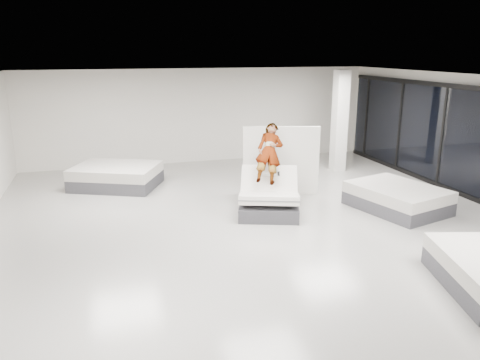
{
  "coord_description": "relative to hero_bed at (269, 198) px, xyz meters",
  "views": [
    {
      "loc": [
        -3.2,
        -8.85,
        3.8
      ],
      "look_at": [
        -0.39,
        0.78,
        1.0
      ],
      "focal_mm": 35.0,
      "sensor_mm": 36.0,
      "label": 1
    }
  ],
  "objects": [
    {
      "name": "room",
      "position": [
        -0.48,
        -1.27,
        1.26
      ],
      "size": [
        14.0,
        14.04,
        3.2
      ],
      "color": "#A5A39C",
      "rests_on": "ground"
    },
    {
      "name": "hero_bed",
      "position": [
        0.0,
        0.0,
        0.0
      ],
      "size": [
        1.91,
        2.18,
        1.12
      ],
      "color": "#3E3D43",
      "rests_on": "floor"
    },
    {
      "name": "person",
      "position": [
        0.11,
        0.3,
        0.84
      ],
      "size": [
        1.11,
        1.66,
        1.52
      ],
      "primitive_type": "imported",
      "rotation": [
        0.79,
        0.0,
        -0.34
      ],
      "color": "slate",
      "rests_on": "hero_bed"
    },
    {
      "name": "remote",
      "position": [
        0.2,
        -0.1,
        0.62
      ],
      "size": [
        0.09,
        0.15,
        0.08
      ],
      "primitive_type": "cube",
      "rotation": [
        0.35,
        0.0,
        -0.34
      ],
      "color": "black",
      "rests_on": "person"
    },
    {
      "name": "divider_panel",
      "position": [
        0.8,
        1.31,
        0.58
      ],
      "size": [
        1.99,
        0.65,
        1.85
      ],
      "primitive_type": "cube",
      "rotation": [
        0.0,
        0.0,
        -0.28
      ],
      "color": "white",
      "rests_on": "floor"
    },
    {
      "name": "flat_bed_right_far",
      "position": [
        3.07,
        -0.73,
        -0.05
      ],
      "size": [
        2.13,
        2.51,
        0.59
      ],
      "color": "#3E3D43",
      "rests_on": "floor"
    },
    {
      "name": "flat_bed_left_far",
      "position": [
        -3.46,
        3.25,
        -0.03
      ],
      "size": [
        2.78,
        2.5,
        0.63
      ],
      "color": "#3E3D43",
      "rests_on": "floor"
    },
    {
      "name": "column",
      "position": [
        3.52,
        3.23,
        1.26
      ],
      "size": [
        0.4,
        0.4,
        3.2
      ],
      "primitive_type": "cube",
      "color": "silver",
      "rests_on": "floor"
    }
  ]
}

